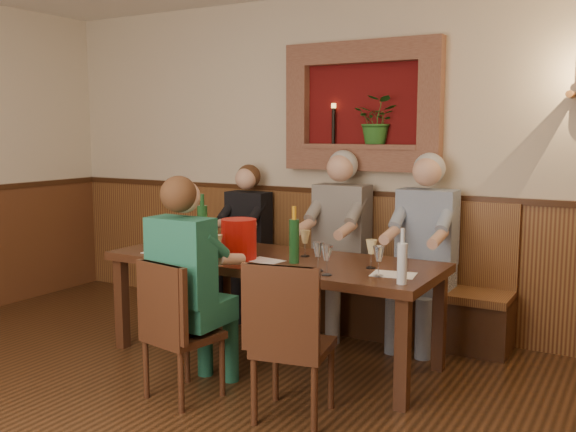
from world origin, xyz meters
name	(u,v)px	position (x,y,z in m)	size (l,w,h in m)	color
room_shell	(57,77)	(0.00, 0.00, 1.89)	(6.04, 6.04, 2.82)	beige
wainscoting	(70,358)	(0.00, 0.00, 0.59)	(6.02, 6.02, 1.15)	#502817
wall_niche	(366,112)	(0.24, 2.94, 1.81)	(1.36, 0.30, 1.06)	#590C0C
dining_table	(272,268)	(0.00, 1.85, 0.68)	(2.40, 0.90, 0.75)	#3B1E11
bench	(330,287)	(0.00, 2.79, 0.33)	(3.00, 0.45, 1.11)	#381E0F
chair_near_left	(182,358)	(-0.13, 0.97, 0.26)	(0.45, 0.45, 0.88)	#3B1E11
chair_near_right	(293,373)	(0.61, 1.06, 0.27)	(0.48, 0.48, 0.93)	#3B1E11
person_bench_left	(243,254)	(-0.81, 2.69, 0.56)	(0.39, 0.48, 1.35)	black
person_bench_mid	(337,257)	(0.11, 2.69, 0.62)	(0.45, 0.55, 1.49)	#524D4B
person_bench_right	(422,266)	(0.84, 2.69, 0.62)	(0.45, 0.55, 1.48)	navy
person_chair_front	(191,305)	(-0.12, 1.07, 0.57)	(0.40, 0.49, 1.39)	#174750
spittoon_bucket	(239,239)	(-0.18, 1.69, 0.89)	(0.25, 0.25, 0.28)	red
wine_bottle_green_a	(294,240)	(0.23, 1.76, 0.91)	(0.08, 0.08, 0.39)	#19471E
wine_bottle_green_b	(203,225)	(-0.66, 1.90, 0.92)	(0.09, 0.09, 0.42)	#19471E
water_bottle	(402,262)	(1.08, 1.54, 0.88)	(0.07, 0.07, 0.33)	silver
tasting_sheet_a	(166,252)	(-0.79, 1.62, 0.75)	(0.30, 0.21, 0.00)	white
tasting_sheet_b	(265,261)	(0.02, 1.72, 0.75)	(0.25, 0.18, 0.00)	white
tasting_sheet_c	(393,274)	(0.95, 1.75, 0.75)	(0.27, 0.19, 0.00)	white
tasting_sheet_d	(194,257)	(-0.49, 1.57, 0.75)	(0.28, 0.20, 0.00)	white
wine_glass_0	(163,237)	(-0.88, 1.69, 0.85)	(0.08, 0.08, 0.19)	#F0D78F
wine_glass_1	(197,235)	(-0.72, 1.91, 0.85)	(0.08, 0.08, 0.19)	white
wine_glass_2	(192,241)	(-0.58, 1.67, 0.85)	(0.08, 0.08, 0.19)	#F0D78F
wine_glass_3	(252,239)	(-0.25, 1.98, 0.85)	(0.08, 0.08, 0.19)	white
wine_glass_4	(248,247)	(-0.10, 1.67, 0.85)	(0.08, 0.08, 0.19)	#F0D78F
wine_glass_5	(305,243)	(0.19, 2.00, 0.85)	(0.08, 0.08, 0.19)	#F0D78F
wine_glass_6	(318,257)	(0.49, 1.60, 0.85)	(0.08, 0.08, 0.19)	white
wine_glass_7	(371,254)	(0.75, 1.86, 0.85)	(0.08, 0.08, 0.19)	#F0D78F
wine_glass_8	(379,261)	(0.89, 1.66, 0.85)	(0.08, 0.08, 0.19)	white
wine_glass_9	(217,249)	(-0.24, 1.52, 0.85)	(0.08, 0.08, 0.19)	#F0D78F
wine_glass_10	(327,260)	(0.59, 1.53, 0.85)	(0.08, 0.08, 0.19)	white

